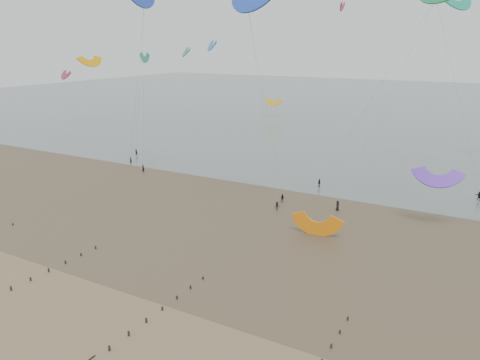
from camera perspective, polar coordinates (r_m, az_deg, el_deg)
ground at (r=52.76m, az=-15.87°, el=-15.98°), size 500.00×500.00×0.00m
sea_and_shore at (r=79.70m, az=-0.45°, el=-3.96°), size 500.00×665.00×0.03m
kitesurfer_lead at (r=105.96m, az=-11.72°, el=1.37°), size 0.66×0.44×1.79m
kitesurfers at (r=86.71m, az=16.59°, el=-2.38°), size 136.18×23.73×1.77m
grounded_kite at (r=71.58m, az=9.25°, el=-6.62°), size 6.97×5.56×3.69m
kites_airborne at (r=129.17m, az=12.69°, el=13.52°), size 258.94×121.31×40.26m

